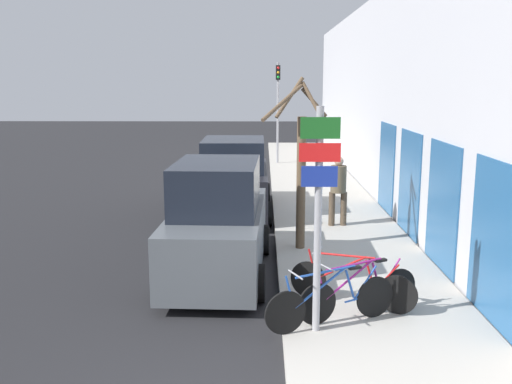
# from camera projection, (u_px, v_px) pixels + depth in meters

# --- Properties ---
(ground_plane) EXTENTS (80.00, 80.00, 0.00)m
(ground_plane) POSITION_uv_depth(u_px,v_px,m) (239.00, 217.00, 16.32)
(ground_plane) COLOR black
(sidewalk_curb) EXTENTS (3.20, 32.00, 0.15)m
(sidewalk_curb) POSITION_uv_depth(u_px,v_px,m) (320.00, 195.00, 19.02)
(sidewalk_curb) COLOR #ADA89E
(sidewalk_curb) RESTS_ON ground
(building_facade) EXTENTS (0.23, 32.00, 6.50)m
(building_facade) POSITION_uv_depth(u_px,v_px,m) (377.00, 100.00, 18.31)
(building_facade) COLOR #BCBCC1
(building_facade) RESTS_ON ground
(signpost) EXTENTS (0.58, 0.13, 3.32)m
(signpost) POSITION_uv_depth(u_px,v_px,m) (318.00, 209.00, 8.16)
(signpost) COLOR #939399
(signpost) RESTS_ON sidewalk_curb
(bicycle_0) EXTENTS (2.04, 0.94, 0.91)m
(bicycle_0) POSITION_uv_depth(u_px,v_px,m) (332.00, 301.00, 8.62)
(bicycle_0) COLOR black
(bicycle_0) RESTS_ON sidewalk_curb
(bicycle_1) EXTENTS (2.00, 1.01, 0.91)m
(bicycle_1) POSITION_uv_depth(u_px,v_px,m) (359.00, 292.00, 8.97)
(bicycle_1) COLOR black
(bicycle_1) RESTS_ON sidewalk_curb
(bicycle_2) EXTENTS (1.96, 0.99, 0.89)m
(bicycle_2) POSITION_uv_depth(u_px,v_px,m) (351.00, 284.00, 9.39)
(bicycle_2) COLOR black
(bicycle_2) RESTS_ON sidewalk_curb
(parked_car_0) EXTENTS (2.06, 4.56, 2.30)m
(parked_car_0) POSITION_uv_depth(u_px,v_px,m) (218.00, 225.00, 11.20)
(parked_car_0) COLOR #51565B
(parked_car_0) RESTS_ON ground
(parked_car_1) EXTENTS (2.14, 4.48, 2.22)m
(parked_car_1) POSITION_uv_depth(u_px,v_px,m) (234.00, 181.00, 16.34)
(parked_car_1) COLOR black
(parked_car_1) RESTS_ON ground
(pedestrian_near) EXTENTS (0.47, 0.40, 1.79)m
(pedestrian_near) POSITION_uv_depth(u_px,v_px,m) (338.00, 186.00, 14.55)
(pedestrian_near) COLOR #4C3D2D
(pedestrian_near) RESTS_ON sidewalk_curb
(street_tree) EXTENTS (1.46, 1.48, 3.76)m
(street_tree) POSITION_uv_depth(u_px,v_px,m) (300.00, 168.00, 12.37)
(street_tree) COLOR brown
(street_tree) RESTS_ON sidewalk_curb
(traffic_light) EXTENTS (0.20, 0.30, 4.50)m
(traffic_light) POSITION_uv_depth(u_px,v_px,m) (278.00, 99.00, 25.49)
(traffic_light) COLOR #939399
(traffic_light) RESTS_ON sidewalk_curb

